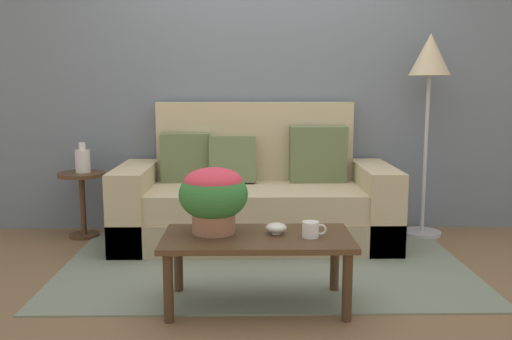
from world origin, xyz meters
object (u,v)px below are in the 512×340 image
at_px(coffee_mug, 311,229).
at_px(coffee_table, 257,245).
at_px(potted_plant, 213,194).
at_px(table_vase, 83,160).
at_px(couch, 255,200).
at_px(side_table, 82,193).
at_px(floor_lamp, 429,71).
at_px(snack_bowl, 276,228).

bearing_deg(coffee_mug, coffee_table, 173.27).
relative_size(coffee_table, potted_plant, 2.71).
height_order(coffee_table, table_vase, table_vase).
relative_size(couch, coffee_table, 2.02).
distance_m(couch, coffee_mug, 1.36).
xyz_separation_m(coffee_table, potted_plant, (-0.24, 0.07, 0.28)).
relative_size(couch, side_table, 3.99).
distance_m(coffee_table, coffee_mug, 0.31).
height_order(floor_lamp, snack_bowl, floor_lamp).
bearing_deg(potted_plant, couch, 78.36).
distance_m(coffee_table, snack_bowl, 0.14).
bearing_deg(coffee_mug, couch, 102.11).
xyz_separation_m(side_table, table_vase, (0.01, 0.01, 0.26)).
bearing_deg(side_table, table_vase, 45.25).
height_order(couch, potted_plant, couch).
height_order(floor_lamp, table_vase, floor_lamp).
bearing_deg(potted_plant, coffee_table, -15.62).
bearing_deg(floor_lamp, side_table, -179.65).
height_order(potted_plant, snack_bowl, potted_plant).
bearing_deg(potted_plant, floor_lamp, 40.32).
bearing_deg(coffee_table, couch, 89.63).
bearing_deg(snack_bowl, potted_plant, 174.72).
xyz_separation_m(floor_lamp, coffee_mug, (-1.09, -1.48, -0.88)).
distance_m(coffee_table, potted_plant, 0.37).
bearing_deg(snack_bowl, coffee_mug, -20.59).
distance_m(floor_lamp, snack_bowl, 2.10).
height_order(coffee_table, snack_bowl, snack_bowl).
xyz_separation_m(floor_lamp, potted_plant, (-1.63, -1.38, -0.70)).
xyz_separation_m(coffee_table, floor_lamp, (1.38, 1.45, 0.98)).
distance_m(potted_plant, snack_bowl, 0.40).
distance_m(couch, snack_bowl, 1.26).
height_order(floor_lamp, potted_plant, floor_lamp).
bearing_deg(snack_bowl, table_vase, 136.35).
bearing_deg(coffee_mug, floor_lamp, 53.63).
relative_size(couch, floor_lamp, 1.30).
bearing_deg(coffee_mug, snack_bowl, 159.41).
bearing_deg(coffee_table, potted_plant, 164.38).
bearing_deg(potted_plant, coffee_mug, -10.84).
height_order(coffee_mug, table_vase, table_vase).
bearing_deg(snack_bowl, coffee_table, -161.21).
bearing_deg(side_table, potted_plant, -50.05).
bearing_deg(potted_plant, snack_bowl, -5.28).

